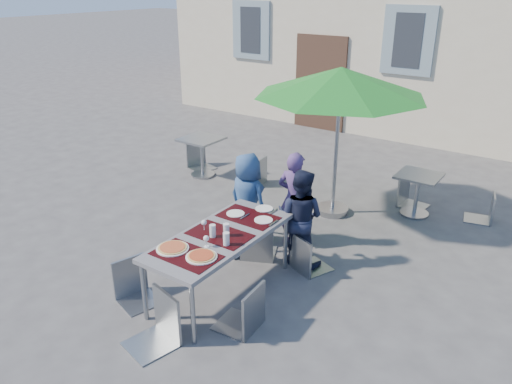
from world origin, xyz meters
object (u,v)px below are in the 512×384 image
Objects in this scene: chair_4 at (245,282)px; bg_chair_l_1 at (412,173)px; bg_chair_r_1 at (489,191)px; chair_2 at (308,233)px; dining_table at (220,239)px; patio_umbrella at (341,83)px; child_1 at (294,199)px; cafe_table_1 at (417,189)px; chair_0 at (229,213)px; chair_1 at (258,219)px; cafe_table_0 at (202,150)px; bg_chair_l_0 at (198,139)px; pizza_near_right at (201,256)px; pizza_near_left at (172,248)px; child_2 at (300,217)px; bg_chair_r_0 at (257,155)px; child_0 at (248,199)px; chair_3 at (131,257)px; chair_5 at (155,291)px.

chair_4 is 4.05m from bg_chair_l_1.
chair_2 is at bearing -118.79° from bg_chair_r_1.
patio_umbrella is (0.09, 2.68, 1.33)m from dining_table.
cafe_table_1 is (1.08, 1.87, -0.24)m from child_1.
chair_0 is at bearing -131.50° from bg_chair_r_1.
chair_1 is 2.33m from patio_umbrella.
cafe_table_0 is at bearing 137.54° from chair_0.
patio_umbrella reaches higher than bg_chair_l_0.
bg_chair_l_0 is (-3.14, 3.56, -0.20)m from pizza_near_right.
cafe_table_0 is at bearing 151.01° from chair_2.
dining_table is 1.39× the size of child_1.
pizza_near_left is at bearing -95.19° from patio_umbrella.
bg_chair_l_1 is at bearing 14.15° from cafe_table_0.
pizza_near_right is 0.26× the size of child_2.
dining_table is 3.80m from cafe_table_0.
child_2 is 1.39× the size of bg_chair_r_0.
bg_chair_l_1 is at bearing -175.95° from bg_chair_r_1.
bg_chair_l_1 is (2.54, 0.64, 0.01)m from bg_chair_r_0.
child_0 reaches higher than dining_table.
chair_3 is 3.75m from patio_umbrella.
child_0 is 0.37m from chair_0.
child_0 is 0.63m from child_1.
pizza_near_right is at bearing -104.73° from cafe_table_1.
child_1 is at bearing 81.63° from pizza_near_left.
patio_umbrella reaches higher than bg_chair_r_1.
bg_chair_r_0 is 2.77m from cafe_table_1.
bg_chair_r_0 is (-1.50, 2.13, -0.04)m from chair_1.
chair_5 is (0.48, -2.20, -0.05)m from child_0.
cafe_table_1 is (0.54, 3.73, -0.15)m from chair_4.
chair_1 is at bearing 93.32° from chair_5.
child_1 is at bearing -42.41° from bg_chair_r_0.
patio_umbrella is at bearing 106.23° from chair_2.
bg_chair_r_0 is (-2.21, 3.39, -0.04)m from chair_4.
chair_0 reaches higher than dining_table.
chair_2 is 3.15m from bg_chair_r_1.
child_1 is at bearing -119.89° from cafe_table_1.
bg_chair_l_0 reaches higher than dining_table.
chair_1 is at bearing -36.47° from cafe_table_0.
chair_3 is 1.27× the size of cafe_table_0.
bg_chair_r_0 is at bearing 136.79° from chair_2.
cafe_table_0 is (-1.89, 3.42, -0.05)m from chair_3.
chair_5 is 4.78m from bg_chair_l_1.
chair_2 is at bearing 51.28° from chair_3.
chair_0 is (-0.49, 0.80, -0.12)m from dining_table.
child_2 is 0.25m from chair_2.
patio_umbrella reaches higher than cafe_table_0.
cafe_table_1 is at bearing 76.24° from chair_2.
dining_table is at bearing 63.36° from child_2.
chair_0 is (-0.29, 1.34, -0.19)m from pizza_near_left.
chair_2 is at bearing -73.77° from patio_umbrella.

